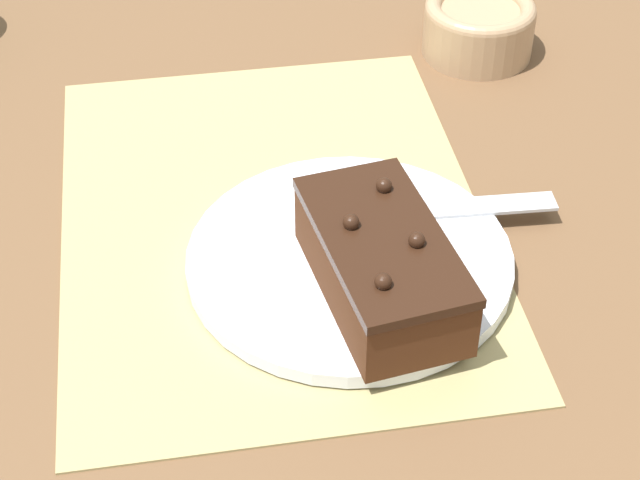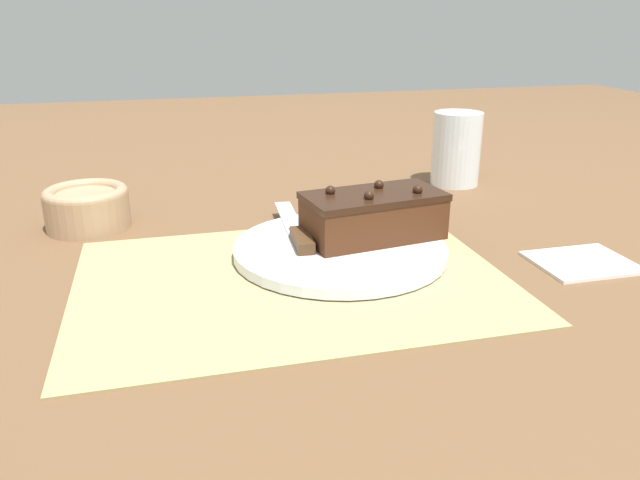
{
  "view_description": "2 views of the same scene",
  "coord_description": "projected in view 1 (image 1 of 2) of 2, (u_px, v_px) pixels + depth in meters",
  "views": [
    {
      "loc": [
        0.67,
        -0.07,
        0.56
      ],
      "look_at": [
        0.06,
        0.03,
        0.02
      ],
      "focal_mm": 60.0,
      "sensor_mm": 36.0,
      "label": 1
    },
    {
      "loc": [
        -0.12,
        -0.61,
        0.28
      ],
      "look_at": [
        0.04,
        0.02,
        0.04
      ],
      "focal_mm": 35.0,
      "sensor_mm": 36.0,
      "label": 2
    }
  ],
  "objects": [
    {
      "name": "small_bowl",
      "position": [
        479.0,
        26.0,
        1.05
      ],
      "size": [
        0.11,
        0.11,
        0.06
      ],
      "color": "tan",
      "rests_on": "ground_plane"
    },
    {
      "name": "ground_plane",
      "position": [
        272.0,
        220.0,
        0.87
      ],
      "size": [
        3.0,
        3.0,
        0.0
      ],
      "primitive_type": "plane",
      "color": "brown"
    },
    {
      "name": "chocolate_cake",
      "position": [
        382.0,
        264.0,
        0.77
      ],
      "size": [
        0.18,
        0.11,
        0.07
      ],
      "rotation": [
        0.0,
        0.0,
        0.15
      ],
      "color": "#472614",
      "rests_on": "cake_plate"
    },
    {
      "name": "placemat_woven",
      "position": [
        272.0,
        218.0,
        0.87
      ],
      "size": [
        0.46,
        0.34,
        0.0
      ],
      "primitive_type": "cube",
      "color": "tan",
      "rests_on": "ground_plane"
    },
    {
      "name": "cake_plate",
      "position": [
        350.0,
        260.0,
        0.82
      ],
      "size": [
        0.25,
        0.25,
        0.01
      ],
      "color": "white",
      "rests_on": "placemat_woven"
    },
    {
      "name": "serving_knife",
      "position": [
        390.0,
        209.0,
        0.85
      ],
      "size": [
        0.03,
        0.2,
        0.01
      ],
      "rotation": [
        0.0,
        0.0,
        6.23
      ],
      "color": "#472D19",
      "rests_on": "cake_plate"
    }
  ]
}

